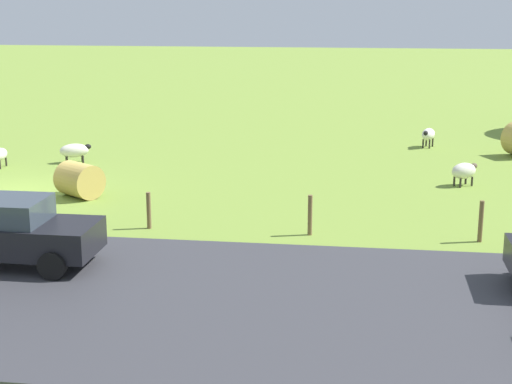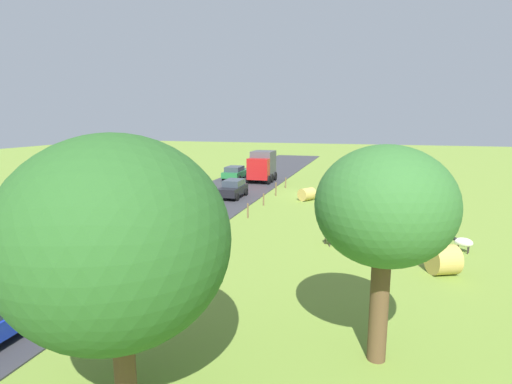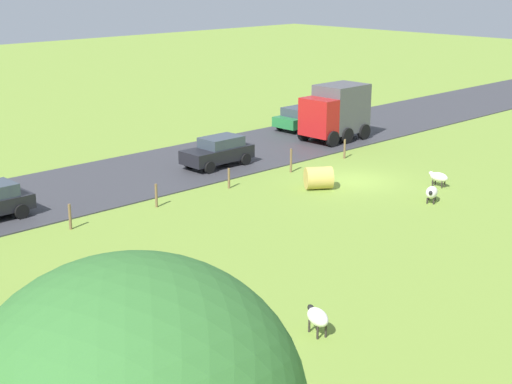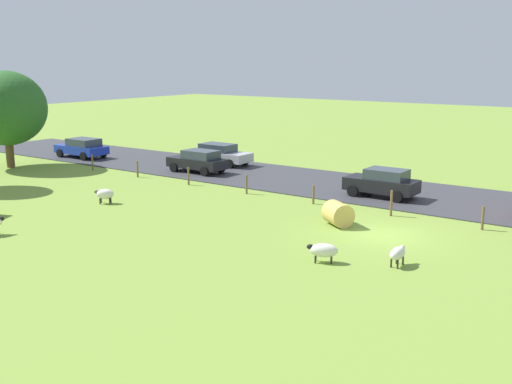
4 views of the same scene
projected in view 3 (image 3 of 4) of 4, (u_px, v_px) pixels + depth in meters
The scene contains 16 objects.
ground_plane at pixel (355, 181), 38.75m from camera, with size 160.00×160.00×0.00m, color olive.
road_strip at pixel (242, 152), 44.66m from camera, with size 8.00×80.00×0.06m, color #38383D.
sheep_0 at pixel (432, 192), 35.08m from camera, with size 0.97×1.23×0.75m.
sheep_1 at pixel (317, 317), 22.39m from camera, with size 1.09×0.78×0.82m.
sheep_2 at pixel (439, 177), 37.58m from camera, with size 1.07×0.47×0.73m.
sheep_3 at pixel (156, 261), 26.82m from camera, with size 0.99×1.08×0.79m.
hay_bale_0 at pixel (319, 178), 37.21m from camera, with size 1.10×1.10×1.30m, color tan.
hay_bale_1 at pixel (188, 335), 21.02m from camera, with size 1.38×1.38×1.17m, color tan.
fence_post_0 at pixel (345, 149), 43.16m from camera, with size 0.12×0.12×1.11m, color brown.
fence_post_1 at pixel (291, 160), 40.20m from camera, with size 0.12×0.12×1.29m, color brown.
fence_post_2 at pixel (229, 178), 37.31m from camera, with size 0.12×0.12×1.02m, color brown.
fence_post_3 at pixel (156, 196), 34.36m from camera, with size 0.12×0.12×1.09m, color brown.
fence_post_4 at pixel (70, 217), 31.42m from camera, with size 0.12×0.12×1.10m, color brown.
truck_0 at pixel (336, 111), 47.22m from camera, with size 2.63×4.23×3.44m.
car_3 at pixel (218, 151), 41.21m from camera, with size 1.94×4.00×1.59m.
car_4 at pixel (305, 117), 50.72m from camera, with size 2.18×4.45×1.53m.
Camera 3 is at (-23.44, 29.47, 10.47)m, focal length 53.21 mm.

